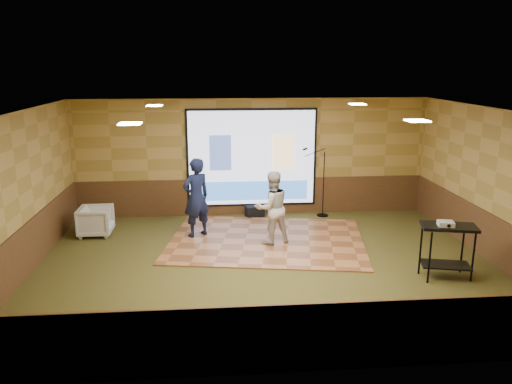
{
  "coord_description": "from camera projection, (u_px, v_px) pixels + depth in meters",
  "views": [
    {
      "loc": [
        -0.98,
        -9.04,
        3.83
      ],
      "look_at": [
        -0.13,
        0.74,
        1.3
      ],
      "focal_mm": 35.0,
      "sensor_mm": 36.0,
      "label": 1
    }
  ],
  "objects": [
    {
      "name": "duffel_bag",
      "position": [
        255.0,
        211.0,
        12.86
      ],
      "size": [
        0.51,
        0.4,
        0.28
      ],
      "primitive_type": "cube",
      "rotation": [
        0.0,
        0.0,
        0.25
      ],
      "color": "black",
      "rests_on": "ground"
    },
    {
      "name": "downlight_ne",
      "position": [
        357.0,
        104.0,
        10.94
      ],
      "size": [
        0.32,
        0.32,
        0.02
      ],
      "primitive_type": "cube",
      "color": "#FFECBF",
      "rests_on": "room_shell"
    },
    {
      "name": "player_right",
      "position": [
        272.0,
        208.0,
        10.72
      ],
      "size": [
        0.92,
        0.81,
        1.6
      ],
      "primitive_type": "imported",
      "rotation": [
        0.0,
        0.0,
        3.44
      ],
      "color": "beige",
      "rests_on": "dance_floor"
    },
    {
      "name": "av_table",
      "position": [
        448.0,
        241.0,
        9.04
      ],
      "size": [
        0.96,
        0.51,
        1.01
      ],
      "rotation": [
        0.0,
        0.0,
        -0.23
      ],
      "color": "black",
      "rests_on": "ground"
    },
    {
      "name": "projector",
      "position": [
        446.0,
        224.0,
        8.92
      ],
      "size": [
        0.31,
        0.28,
        0.09
      ],
      "primitive_type": "cube",
      "rotation": [
        0.0,
        0.0,
        -0.2
      ],
      "color": "silver",
      "rests_on": "av_table"
    },
    {
      "name": "wainscot_back",
      "position": [
        252.0,
        196.0,
        13.0
      ],
      "size": [
        9.0,
        0.04,
        0.95
      ],
      "primitive_type": "cube",
      "color": "#453017",
      "rests_on": "ground"
    },
    {
      "name": "downlight_sw",
      "position": [
        130.0,
        124.0,
        7.39
      ],
      "size": [
        0.32,
        0.32,
        0.02
      ],
      "primitive_type": "cube",
      "color": "#FFECBF",
      "rests_on": "room_shell"
    },
    {
      "name": "player_left",
      "position": [
        196.0,
        198.0,
        11.15
      ],
      "size": [
        0.78,
        0.71,
        1.79
      ],
      "primitive_type": "imported",
      "rotation": [
        0.0,
        0.0,
        3.71
      ],
      "color": "#12193A",
      "rests_on": "dance_floor"
    },
    {
      "name": "wainscot_right",
      "position": [
        487.0,
        236.0,
        10.02
      ],
      "size": [
        0.04,
        7.0,
        0.95
      ],
      "primitive_type": "cube",
      "color": "#453017",
      "rests_on": "ground"
    },
    {
      "name": "room_shell",
      "position": [
        266.0,
        160.0,
        9.24
      ],
      "size": [
        9.04,
        7.04,
        3.02
      ],
      "color": "#B19249",
      "rests_on": "ground"
    },
    {
      "name": "banquet_chair",
      "position": [
        96.0,
        221.0,
        11.41
      ],
      "size": [
        0.74,
        0.72,
        0.68
      ],
      "primitive_type": "imported",
      "rotation": [
        0.0,
        0.0,
        1.57
      ],
      "color": "gray",
      "rests_on": "ground"
    },
    {
      "name": "downlight_nw",
      "position": [
        154.0,
        106.0,
        10.57
      ],
      "size": [
        0.32,
        0.32,
        0.02
      ],
      "primitive_type": "cube",
      "color": "#FFECBF",
      "rests_on": "room_shell"
    },
    {
      "name": "projector_screen",
      "position": [
        252.0,
        159.0,
        12.71
      ],
      "size": [
        3.32,
        0.06,
        2.52
      ],
      "color": "black",
      "rests_on": "room_shell"
    },
    {
      "name": "wainscot_front",
      "position": [
        295.0,
        338.0,
        6.29
      ],
      "size": [
        9.0,
        0.04,
        0.95
      ],
      "primitive_type": "cube",
      "color": "#453017",
      "rests_on": "ground"
    },
    {
      "name": "ground",
      "position": [
        266.0,
        265.0,
        9.76
      ],
      "size": [
        9.0,
        9.0,
        0.0
      ],
      "primitive_type": "plane",
      "color": "#2E3C1B",
      "rests_on": "ground"
    },
    {
      "name": "downlight_se",
      "position": [
        417.0,
        121.0,
        7.76
      ],
      "size": [
        0.32,
        0.32,
        0.02
      ],
      "primitive_type": "cube",
      "color": "#FFECBF",
      "rests_on": "room_shell"
    },
    {
      "name": "dance_floor",
      "position": [
        267.0,
        240.0,
        11.13
      ],
      "size": [
        4.73,
        3.9,
        0.03
      ],
      "primitive_type": "cube",
      "rotation": [
        0.0,
        0.0,
        -0.17
      ],
      "color": "#A86B3D",
      "rests_on": "ground"
    },
    {
      "name": "mic_stand",
      "position": [
        321.0,
        197.0,
        12.83
      ],
      "size": [
        0.71,
        0.29,
        1.8
      ],
      "rotation": [
        0.0,
        0.0,
        0.09
      ],
      "color": "black",
      "rests_on": "ground"
    },
    {
      "name": "wainscot_left",
      "position": [
        27.0,
        250.0,
        9.27
      ],
      "size": [
        0.04,
        7.0,
        0.95
      ],
      "primitive_type": "cube",
      "color": "#453017",
      "rests_on": "ground"
    }
  ]
}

